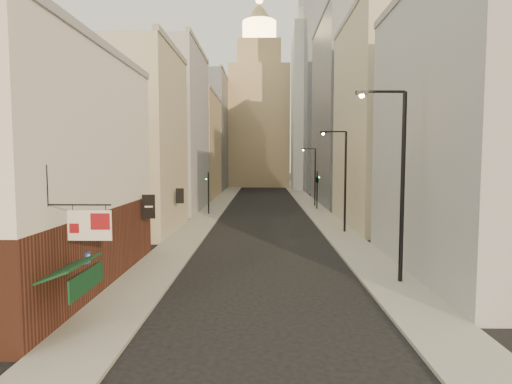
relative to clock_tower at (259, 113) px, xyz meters
The scene contains 19 objects.
ground 93.68m from the clock_tower, 89.38° to the right, with size 360.00×360.00×0.00m, color black.
sidewalk_left 41.32m from the clock_tower, 98.46° to the right, with size 3.00×140.00×0.15m, color gray.
sidewalk_right 41.64m from the clock_tower, 78.54° to the right, with size 3.00×140.00×0.15m, color gray.
near_building_left 84.40m from the clock_tower, 96.86° to the right, with size 8.30×23.04×12.30m.
left_bldg_beige 67.60m from the clock_tower, 99.46° to the right, with size 8.00×12.00×16.00m, color #BBB294.
left_bldg_grey 51.76m from the clock_tower, 102.41° to the right, with size 8.00×16.00×20.00m, color #A5A5AA.
left_bldg_tan 35.05m from the clock_tower, 108.97° to the right, with size 8.00×18.00×17.00m, color tan.
left_bldg_wingrid 17.23m from the clock_tower, 132.51° to the right, with size 8.00×20.00×24.00m, color gray.
right_bldg_grey 81.62m from the clock_tower, 80.77° to the right, with size 8.00×16.00×16.00m, color #A5A5AA.
right_bldg_beige 63.81m from the clock_tower, 78.16° to the right, with size 8.00×16.00×20.00m, color #BBB294.
right_bldg_wingrid 44.21m from the clock_tower, 72.80° to the right, with size 8.00×20.00×26.00m, color gray.
highrise 24.93m from the clock_tower, 36.38° to the right, with size 21.00×23.00×51.20m.
clock_tower is the anchor object (origin of this frame).
white_tower 17.83m from the clock_tower, 51.84° to the right, with size 8.00×8.00×41.50m.
streetlamp_near 83.33m from the clock_tower, 84.62° to the right, with size 2.63×0.33×10.02m.
streetlamp_mid 68.35m from the clock_tower, 83.34° to the right, with size 2.35×0.24×8.97m.
streetlamp_far 48.45m from the clock_tower, 80.44° to the right, with size 2.06×0.62×7.97m.
traffic_light_left 56.85m from the clock_tower, 95.76° to the right, with size 0.52×0.38×5.00m.
traffic_light_right 51.99m from the clock_tower, 81.08° to the right, with size 0.66×0.65×5.00m.
Camera 1 is at (-0.25, -12.22, 6.56)m, focal length 30.00 mm.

